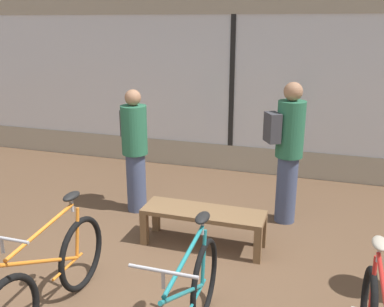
{
  "coord_description": "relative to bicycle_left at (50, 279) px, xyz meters",
  "views": [
    {
      "loc": [
        1.51,
        -3.05,
        2.51
      ],
      "look_at": [
        0.0,
        1.7,
        0.95
      ],
      "focal_mm": 40.0,
      "sensor_mm": 36.0,
      "label": 1
    }
  ],
  "objects": [
    {
      "name": "ground_plane",
      "position": [
        0.61,
        0.4,
        -0.39
      ],
      "size": [
        24.0,
        24.0,
        0.0
      ],
      "primitive_type": "plane",
      "color": "brown"
    },
    {
      "name": "shop_back_wall",
      "position": [
        0.61,
        4.3,
        1.25
      ],
      "size": [
        12.0,
        0.08,
        3.2
      ],
      "color": "#B2A893",
      "rests_on": "ground_plane"
    },
    {
      "name": "bicycle_left",
      "position": [
        0.0,
        0.0,
        0.0
      ],
      "size": [
        0.46,
        1.75,
        1.04
      ],
      "color": "black",
      "rests_on": "ground_plane"
    },
    {
      "name": "display_bench",
      "position": [
        0.9,
        1.63,
        -0.03
      ],
      "size": [
        1.4,
        0.44,
        0.44
      ],
      "color": "brown",
      "rests_on": "ground_plane"
    },
    {
      "name": "customer_near_rack",
      "position": [
        -0.26,
        2.31,
        0.51
      ],
      "size": [
        0.53,
        0.55,
        1.67
      ],
      "color": "#424C6B",
      "rests_on": "ground_plane"
    },
    {
      "name": "customer_by_window",
      "position": [
        1.71,
        2.55,
        0.59
      ],
      "size": [
        0.56,
        0.49,
        1.81
      ],
      "color": "#424C6B",
      "rests_on": "ground_plane"
    }
  ]
}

